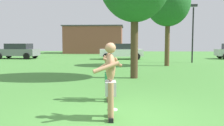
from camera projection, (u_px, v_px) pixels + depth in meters
ground_plane at (119, 118)px, 5.51m from camera, size 80.00×80.00×0.00m
player_with_cap at (109, 70)px, 7.13m from camera, size 0.61×0.60×1.69m
player_in_gray at (110, 79)px, 5.42m from camera, size 0.62×0.73×1.73m
frisbee at (113, 110)px, 6.19m from camera, size 0.25×0.25×0.03m
car_gray_near_post at (18, 51)px, 25.24m from camera, size 4.43×2.30×1.58m
car_white_mid_lot at (121, 51)px, 24.47m from camera, size 4.48×2.44×1.58m
lamp_post at (193, 26)px, 20.14m from camera, size 0.60×0.24×4.86m
outbuilding_behind_lot at (94, 40)px, 37.62m from camera, size 9.00×5.41×4.22m
tree_behind_players at (168, 3)px, 17.28m from camera, size 3.18×3.18×6.32m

